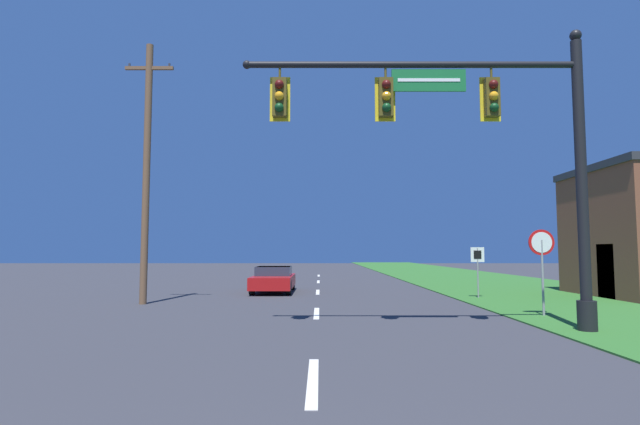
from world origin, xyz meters
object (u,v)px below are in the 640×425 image
object	(u,v)px
stop_sign	(544,253)
route_sign_post	(480,261)
utility_pole_near	(149,168)
signal_mast	(489,143)
car_ahead	(276,279)

from	to	relation	value
stop_sign	route_sign_post	world-z (taller)	stop_sign
stop_sign	utility_pole_near	bearing A→B (deg)	164.74
signal_mast	stop_sign	world-z (taller)	signal_mast
signal_mast	utility_pole_near	size ratio (longest dim) A/B	0.87
utility_pole_near	stop_sign	bearing A→B (deg)	-15.26
stop_sign	utility_pole_near	xyz separation A→B (m)	(-12.93, 3.53, 3.12)
stop_sign	utility_pole_near	world-z (taller)	utility_pole_near
route_sign_post	car_ahead	bearing A→B (deg)	159.57
signal_mast	utility_pole_near	xyz separation A→B (m)	(-10.44, 6.32, 0.48)
signal_mast	stop_sign	xyz separation A→B (m)	(2.49, 2.80, -2.64)
car_ahead	stop_sign	size ratio (longest dim) A/B	1.83
signal_mast	route_sign_post	size ratio (longest dim) A/B	4.14
stop_sign	route_sign_post	distance (m)	5.68
car_ahead	route_sign_post	distance (m)	9.21
signal_mast	car_ahead	distance (m)	13.78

